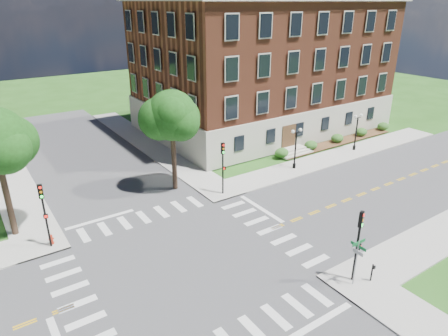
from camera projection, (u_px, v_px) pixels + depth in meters
ground at (187, 262)px, 26.72m from camera, size 160.00×160.00×0.00m
road_ew at (187, 262)px, 26.71m from camera, size 90.00×12.00×0.01m
road_ns at (187, 262)px, 26.71m from camera, size 12.00×90.00×0.01m
sidewalk_ne at (238, 151)px, 46.38m from camera, size 34.00×34.00×0.12m
crosswalk_east at (270, 230)px, 30.44m from camera, size 2.20×10.20×0.02m
stop_bar_east at (261, 209)px, 33.55m from camera, size 0.40×5.50×0.00m
main_building at (262, 65)px, 52.69m from camera, size 30.60×22.40×16.50m
shrub_row at (337, 143)px, 48.91m from camera, size 18.00×2.00×1.30m
tree_d at (172, 116)px, 34.38m from camera, size 4.43×4.43×9.13m
traffic_signal_se at (359, 238)px, 23.65m from camera, size 0.38×0.45×4.80m
traffic_signal_ne at (223, 162)px, 34.79m from camera, size 0.38×0.44×4.80m
traffic_signal_nw at (44, 208)px, 27.04m from camera, size 0.36×0.41×4.80m
twin_lamp_west at (296, 146)px, 40.48m from camera, size 1.36×0.36×4.23m
twin_lamp_east at (356, 130)px, 45.61m from camera, size 1.36×0.36×4.23m
street_sign_pole at (357, 254)px, 23.59m from camera, size 1.10×1.10×3.10m
push_button_post at (372, 272)px, 24.47m from camera, size 0.14×0.21×1.20m
fire_hydrant at (51, 239)px, 28.38m from camera, size 0.35×0.35×0.75m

